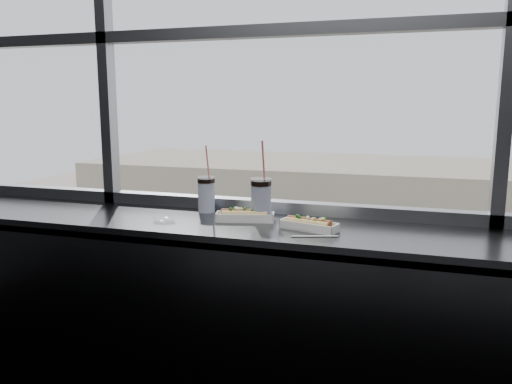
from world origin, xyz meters
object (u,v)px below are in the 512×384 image
(soda_cup_right, at_px, (261,197))
(wrapper, at_px, (164,219))
(soda_cup_left, at_px, (206,192))
(car_near_b, at_px, (203,370))
(car_far_a, at_px, (238,301))
(car_near_a, at_px, (65,348))
(tree_center, at_px, (400,257))
(car_far_b, at_px, (396,321))
(pedestrian_c, at_px, (479,309))
(hotdog_tray_right, at_px, (309,224))
(tree_left, at_px, (254,247))
(hotdog_tray_left, at_px, (245,215))
(loose_straw, at_px, (315,236))

(soda_cup_right, xyz_separation_m, wrapper, (-0.43, -0.16, -0.10))
(soda_cup_left, height_order, car_near_b, soda_cup_left)
(car_far_a, bearing_deg, car_near_a, 147.53)
(soda_cup_right, distance_m, tree_center, 29.53)
(car_far_b, xyz_separation_m, tree_center, (0.01, 4.00, 2.42))
(soda_cup_left, height_order, pedestrian_c, soda_cup_left)
(hotdog_tray_right, bearing_deg, car_far_b, 104.80)
(car_far_a, height_order, tree_center, tree_center)
(soda_cup_right, bearing_deg, tree_center, 89.31)
(soda_cup_left, distance_m, pedestrian_c, 29.82)
(tree_center, bearing_deg, wrapper, -91.55)
(soda_cup_left, bearing_deg, tree_left, 107.17)
(car_far_a, relative_size, tree_left, 1.30)
(pedestrian_c, height_order, tree_left, tree_left)
(hotdog_tray_right, bearing_deg, hotdog_tray_left, -178.22)
(hotdog_tray_right, distance_m, wrapper, 0.69)
(hotdog_tray_left, height_order, soda_cup_left, soda_cup_left)
(soda_cup_right, height_order, pedestrian_c, soda_cup_right)
(hotdog_tray_right, relative_size, car_far_b, 0.05)
(hotdog_tray_left, relative_size, tree_left, 0.06)
(car_near_b, height_order, tree_center, tree_center)
(soda_cup_right, relative_size, car_far_b, 0.07)
(soda_cup_left, distance_m, car_far_a, 27.83)
(car_far_b, bearing_deg, car_near_a, 125.44)
(wrapper, xyz_separation_m, tree_center, (0.77, 28.37, -8.66))
(hotdog_tray_right, distance_m, pedestrian_c, 29.89)
(soda_cup_right, bearing_deg, hotdog_tray_left, -154.04)
(tree_center, bearing_deg, car_near_b, -123.29)
(car_far_a, bearing_deg, car_near_b, -167.31)
(wrapper, bearing_deg, hotdog_tray_right, 4.44)
(car_near_a, height_order, car_far_b, car_near_a)
(car_far_a, xyz_separation_m, car_far_b, (9.04, 0.00, -0.06))
(car_far_a, height_order, car_near_b, car_near_b)
(hotdog_tray_right, xyz_separation_m, soda_cup_left, (-0.58, 0.21, 0.08))
(soda_cup_left, bearing_deg, hotdog_tray_right, -19.98)
(car_near_b, relative_size, tree_left, 1.42)
(hotdog_tray_right, distance_m, soda_cup_right, 0.29)
(tree_left, bearing_deg, car_far_b, -23.19)
(hotdog_tray_right, relative_size, tree_left, 0.06)
(soda_cup_left, relative_size, wrapper, 3.22)
(loose_straw, bearing_deg, soda_cup_right, 124.46)
(soda_cup_right, bearing_deg, soda_cup_left, 162.72)
(tree_left, bearing_deg, hotdog_tray_left, -72.43)
(hotdog_tray_left, relative_size, hotdog_tray_right, 1.06)
(soda_cup_right, height_order, car_near_b, soda_cup_right)
(soda_cup_right, relative_size, pedestrian_c, 0.19)
(soda_cup_right, height_order, tree_center, soda_cup_right)
(tree_left, xyz_separation_m, tree_center, (9.35, -0.00, 0.19))
(soda_cup_right, bearing_deg, loose_straw, -36.46)
(car_far_b, bearing_deg, car_far_a, 97.42)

